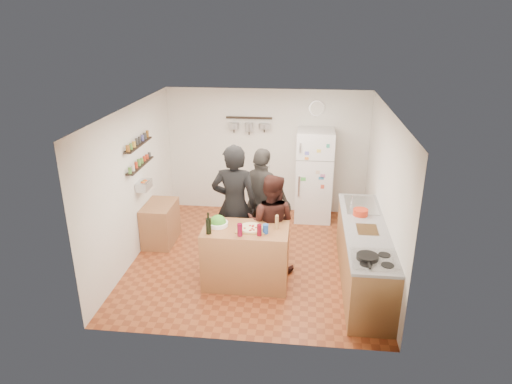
# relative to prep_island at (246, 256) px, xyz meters

# --- Properties ---
(room_shell) EXTENTS (4.20, 4.20, 4.20)m
(room_shell) POSITION_rel_prep_island_xyz_m (0.05, 1.15, 0.79)
(room_shell) COLOR brown
(room_shell) RESTS_ON ground
(prep_island) EXTENTS (1.25, 0.72, 0.91)m
(prep_island) POSITION_rel_prep_island_xyz_m (0.00, 0.00, 0.00)
(prep_island) COLOR #936035
(prep_island) RESTS_ON floor
(pizza_board) EXTENTS (0.42, 0.34, 0.02)m
(pizza_board) POSITION_rel_prep_island_xyz_m (0.08, -0.02, 0.47)
(pizza_board) COLOR olive
(pizza_board) RESTS_ON prep_island
(pizza) EXTENTS (0.34, 0.34, 0.02)m
(pizza) POSITION_rel_prep_island_xyz_m (0.08, -0.02, 0.48)
(pizza) COLOR beige
(pizza) RESTS_ON pizza_board
(salad_bowl) EXTENTS (0.30, 0.30, 0.06)m
(salad_bowl) POSITION_rel_prep_island_xyz_m (-0.42, 0.05, 0.48)
(salad_bowl) COLOR white
(salad_bowl) RESTS_ON prep_island
(wine_bottle) EXTENTS (0.08, 0.08, 0.23)m
(wine_bottle) POSITION_rel_prep_island_xyz_m (-0.50, -0.22, 0.57)
(wine_bottle) COLOR black
(wine_bottle) RESTS_ON prep_island
(wine_glass_near) EXTENTS (0.08, 0.08, 0.18)m
(wine_glass_near) POSITION_rel_prep_island_xyz_m (-0.05, -0.24, 0.55)
(wine_glass_near) COLOR maroon
(wine_glass_near) RESTS_ON prep_island
(wine_glass_far) EXTENTS (0.07, 0.07, 0.17)m
(wine_glass_far) POSITION_rel_prep_island_xyz_m (0.22, -0.20, 0.54)
(wine_glass_far) COLOR #5A0714
(wine_glass_far) RESTS_ON prep_island
(pepper_mill) EXTENTS (0.05, 0.05, 0.17)m
(pepper_mill) POSITION_rel_prep_island_xyz_m (0.45, 0.05, 0.54)
(pepper_mill) COLOR #9E7442
(pepper_mill) RESTS_ON prep_island
(salt_canister) EXTENTS (0.08, 0.08, 0.14)m
(salt_canister) POSITION_rel_prep_island_xyz_m (0.30, -0.12, 0.52)
(salt_canister) COLOR navy
(salt_canister) RESTS_ON prep_island
(person_left) EXTENTS (0.74, 0.49, 2.00)m
(person_left) POSITION_rel_prep_island_xyz_m (-0.26, 0.62, 0.54)
(person_left) COLOR black
(person_left) RESTS_ON floor
(person_center) EXTENTS (0.87, 0.73, 1.59)m
(person_center) POSITION_rel_prep_island_xyz_m (0.33, 0.46, 0.34)
(person_center) COLOR black
(person_center) RESTS_ON floor
(person_back) EXTENTS (1.16, 0.88, 1.83)m
(person_back) POSITION_rel_prep_island_xyz_m (0.14, 1.03, 0.46)
(person_back) COLOR #2D2A28
(person_back) RESTS_ON floor
(counter_run) EXTENTS (0.63, 2.63, 0.90)m
(counter_run) POSITION_rel_prep_island_xyz_m (1.75, 0.21, -0.01)
(counter_run) COLOR #9E7042
(counter_run) RESTS_ON floor
(stove_top) EXTENTS (0.60, 0.62, 0.02)m
(stove_top) POSITION_rel_prep_island_xyz_m (1.75, -0.74, 0.46)
(stove_top) COLOR white
(stove_top) RESTS_ON counter_run
(skillet) EXTENTS (0.28, 0.28, 0.05)m
(skillet) POSITION_rel_prep_island_xyz_m (1.65, -0.72, 0.49)
(skillet) COLOR black
(skillet) RESTS_ON stove_top
(sink) EXTENTS (0.50, 0.80, 0.03)m
(sink) POSITION_rel_prep_island_xyz_m (1.75, 1.06, 0.46)
(sink) COLOR silver
(sink) RESTS_ON counter_run
(cutting_board) EXTENTS (0.30, 0.40, 0.02)m
(cutting_board) POSITION_rel_prep_island_xyz_m (1.75, 0.14, 0.46)
(cutting_board) COLOR brown
(cutting_board) RESTS_ON counter_run
(red_bowl) EXTENTS (0.23, 0.23, 0.10)m
(red_bowl) POSITION_rel_prep_island_xyz_m (1.70, 0.65, 0.51)
(red_bowl) COLOR red
(red_bowl) RESTS_ON counter_run
(fridge) EXTENTS (0.70, 0.68, 1.80)m
(fridge) POSITION_rel_prep_island_xyz_m (1.00, 2.51, 0.45)
(fridge) COLOR white
(fridge) RESTS_ON floor
(wall_clock) EXTENTS (0.30, 0.03, 0.30)m
(wall_clock) POSITION_rel_prep_island_xyz_m (1.00, 2.84, 1.69)
(wall_clock) COLOR silver
(wall_clock) RESTS_ON back_wall
(spice_shelf_lower) EXTENTS (0.12, 1.00, 0.02)m
(spice_shelf_lower) POSITION_rel_prep_island_xyz_m (-1.88, 0.96, 1.04)
(spice_shelf_lower) COLOR black
(spice_shelf_lower) RESTS_ON left_wall
(spice_shelf_upper) EXTENTS (0.12, 1.00, 0.02)m
(spice_shelf_upper) POSITION_rel_prep_island_xyz_m (-1.88, 0.96, 1.40)
(spice_shelf_upper) COLOR black
(spice_shelf_upper) RESTS_ON left_wall
(produce_basket) EXTENTS (0.18, 0.35, 0.14)m
(produce_basket) POSITION_rel_prep_island_xyz_m (-1.85, 0.96, 0.69)
(produce_basket) COLOR silver
(produce_basket) RESTS_ON left_wall
(side_table) EXTENTS (0.50, 0.80, 0.73)m
(side_table) POSITION_rel_prep_island_xyz_m (-1.69, 1.16, -0.09)
(side_table) COLOR #A16E43
(side_table) RESTS_ON floor
(pot_rack) EXTENTS (0.90, 0.04, 0.04)m
(pot_rack) POSITION_rel_prep_island_xyz_m (-0.30, 2.76, 1.49)
(pot_rack) COLOR black
(pot_rack) RESTS_ON back_wall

